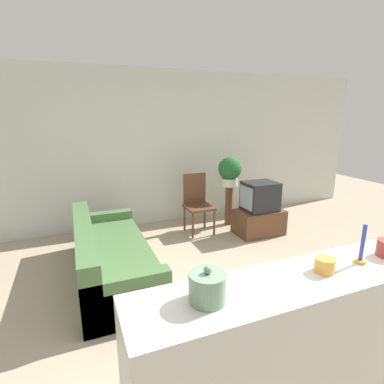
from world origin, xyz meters
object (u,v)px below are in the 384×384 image
at_px(potted_plant, 230,171).
at_px(wooden_chair, 197,201).
at_px(decorative_bowl, 208,287).
at_px(couch, 110,257).
at_px(television, 260,196).

bearing_deg(potted_plant, wooden_chair, -171.81).
distance_m(wooden_chair, potted_plant, 0.81).
relative_size(wooden_chair, decorative_bowl, 5.16).
bearing_deg(wooden_chair, potted_plant, 8.19).
distance_m(potted_plant, decorative_bowl, 3.90).
distance_m(couch, decorative_bowl, 2.46).
relative_size(wooden_chair, potted_plant, 1.93).
height_order(wooden_chair, decorative_bowl, decorative_bowl).
bearing_deg(potted_plant, television, -66.94).
height_order(television, decorative_bowl, decorative_bowl).
height_order(television, wooden_chair, wooden_chair).
bearing_deg(decorative_bowl, wooden_chair, 67.87).
bearing_deg(potted_plant, couch, -154.36).
bearing_deg(wooden_chair, decorative_bowl, -112.13).
xyz_separation_m(couch, potted_plant, (2.23, 1.07, 0.74)).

